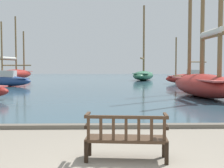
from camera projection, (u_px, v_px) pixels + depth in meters
name	position (u px, v px, depth m)	size (l,w,h in m)	color
harbor_water	(107.00, 79.00, 48.59)	(100.00, 80.00, 0.08)	#385666
quay_edge_kerb	(114.00, 126.00, 8.52)	(40.00, 0.30, 0.12)	#675F54
park_bench	(126.00, 137.00, 5.50)	(1.64, 0.67, 0.92)	black
sailboat_nearest_starboard	(191.00, 77.00, 31.68)	(5.89, 2.20, 6.52)	maroon
sailboat_outer_starboard	(203.00, 81.00, 17.14)	(2.81, 9.77, 10.88)	maroon
sailboat_far_port	(16.00, 73.00, 45.41)	(4.65, 8.99, 10.11)	maroon
sailboat_mid_starboard	(143.00, 75.00, 41.54)	(5.06, 11.68, 10.98)	#2D6647
sailboat_far_starboard	(4.00, 80.00, 26.96)	(6.52, 2.26, 6.19)	navy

